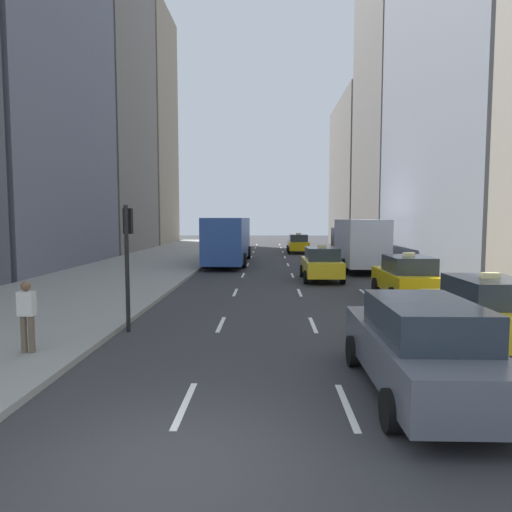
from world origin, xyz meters
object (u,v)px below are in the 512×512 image
object	(u,v)px
traffic_light_pole	(128,247)
box_truck	(357,243)
taxi_second	(298,244)
pedestrian_near_curb	(27,313)
taxi_lead	(485,310)
city_bus	(229,238)
sedan_black_near	(420,346)
taxi_fourth	(407,277)
taxi_third	(321,264)

from	to	relation	value
traffic_light_pole	box_truck	bearing A→B (deg)	58.87
taxi_second	pedestrian_near_curb	world-z (taller)	taxi_second
taxi_second	pedestrian_near_curb	distance (m)	33.30
taxi_lead	city_bus	distance (m)	22.56
sedan_black_near	pedestrian_near_curb	distance (m)	8.49
taxi_fourth	sedan_black_near	world-z (taller)	taxi_fourth
taxi_fourth	box_truck	world-z (taller)	box_truck
city_bus	taxi_third	bearing A→B (deg)	-57.93
taxi_lead	taxi_fourth	bearing A→B (deg)	90.00
traffic_light_pole	taxi_third	bearing A→B (deg)	58.15
box_truck	taxi_second	bearing A→B (deg)	101.49
taxi_second	taxi_third	bearing A→B (deg)	-90.00
sedan_black_near	box_truck	distance (m)	20.61
taxi_third	pedestrian_near_curb	bearing A→B (deg)	-121.44
box_truck	traffic_light_pole	size ratio (longest dim) A/B	2.33
taxi_second	taxi_lead	bearing A→B (deg)	-84.79
taxi_second	taxi_third	xyz separation A→B (m)	(0.00, -18.72, 0.00)
taxi_second	box_truck	size ratio (longest dim) A/B	0.52
taxi_third	city_bus	size ratio (longest dim) A/B	0.38
city_bus	box_truck	xyz separation A→B (m)	(8.41, -4.01, -0.08)
taxi_lead	box_truck	bearing A→B (deg)	90.00
taxi_third	city_bus	world-z (taller)	city_bus
pedestrian_near_curb	taxi_second	bearing A→B (deg)	75.61
taxi_lead	traffic_light_pole	world-z (taller)	traffic_light_pole
taxi_fourth	pedestrian_near_curb	bearing A→B (deg)	-143.49
city_bus	box_truck	bearing A→B (deg)	-25.47
taxi_third	traffic_light_pole	size ratio (longest dim) A/B	1.22
taxi_lead	taxi_third	size ratio (longest dim) A/B	1.00
taxi_fourth	city_bus	world-z (taller)	city_bus
taxi_second	sedan_black_near	xyz separation A→B (m)	(0.00, -34.17, 0.03)
sedan_black_near	pedestrian_near_curb	bearing A→B (deg)	166.95
taxi_fourth	box_truck	size ratio (longest dim) A/B	0.52
taxi_second	traffic_light_pole	distance (m)	30.38
taxi_third	taxi_fourth	distance (m)	6.03
taxi_second	city_bus	xyz separation A→B (m)	(-5.61, -9.76, 0.91)
sedan_black_near	traffic_light_pole	bearing A→B (deg)	145.80
taxi_second	taxi_third	distance (m)	18.72
pedestrian_near_curb	sedan_black_near	bearing A→B (deg)	-13.05
box_truck	taxi_lead	bearing A→B (deg)	-90.00
box_truck	pedestrian_near_curb	xyz separation A→B (m)	(-11.07, -18.48, -0.64)
pedestrian_near_curb	box_truck	bearing A→B (deg)	59.07
sedan_black_near	box_truck	xyz separation A→B (m)	(2.80, 20.40, 0.80)
pedestrian_near_curb	traffic_light_pole	size ratio (longest dim) A/B	0.46
taxi_fourth	traffic_light_pole	world-z (taller)	traffic_light_pole
sedan_black_near	taxi_fourth	bearing A→B (deg)	74.53
taxi_lead	box_truck	world-z (taller)	box_truck
taxi_lead	sedan_black_near	bearing A→B (deg)	-128.71
taxi_third	sedan_black_near	bearing A→B (deg)	-90.00
taxi_third	box_truck	world-z (taller)	box_truck
box_truck	pedestrian_near_curb	size ratio (longest dim) A/B	5.09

